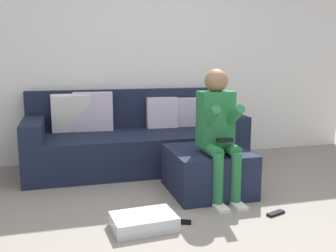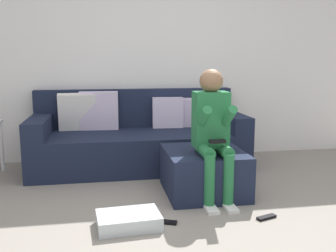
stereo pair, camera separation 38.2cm
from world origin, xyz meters
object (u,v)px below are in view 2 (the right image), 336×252
Objects in this scene: couch_sectional at (138,140)px; ottoman at (204,172)px; storage_bin at (129,220)px; remote_near_ottoman at (266,217)px; person_seated at (213,126)px; remote_by_storage_bin at (167,222)px.

couch_sectional is 1.18m from ottoman.
ottoman is at bearing 40.31° from storage_bin.
couch_sectional is 1.97m from remote_near_ottoman.
storage_bin is at bearing -139.69° from ottoman.
remote_by_storage_bin is (-0.50, -0.48, -0.67)m from person_seated.
person_seated reaches higher than ottoman.
person_seated is at bearing -79.97° from ottoman.
remote_near_ottoman is at bearing -63.37° from couch_sectional.
ottoman is 0.79m from remote_near_ottoman.
remote_by_storage_bin is at bearing -125.90° from ottoman.
storage_bin is at bearing -148.64° from person_seated.
couch_sectional is 1.74m from storage_bin.
person_seated is 1.12m from storage_bin.
ottoman is at bearing 100.03° from person_seated.
remote_near_ottoman is (0.87, -1.74, -0.31)m from couch_sectional.
ottoman is (0.53, -1.05, -0.11)m from couch_sectional.
ottoman is 1.64× the size of storage_bin.
person_seated is 2.48× the size of storage_bin.
person_seated reaches higher than couch_sectional.
remote_near_ottoman is (0.34, -0.69, -0.20)m from ottoman.
ottoman is at bearing 96.96° from remote_near_ottoman.
remote_near_ottoman is at bearing -59.26° from person_seated.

